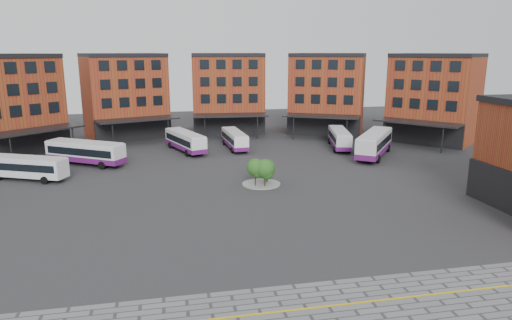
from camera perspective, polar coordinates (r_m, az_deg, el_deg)
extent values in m
plane|color=#28282B|center=(41.01, 1.43, -7.92)|extent=(160.00, 160.00, 0.00)
cube|color=gold|center=(29.54, 11.71, -17.17)|extent=(26.00, 0.15, 0.02)
cube|color=maroon|center=(78.03, -28.55, 5.99)|extent=(16.35, 16.13, 14.00)
cube|color=black|center=(74.39, -26.53, 2.01)|extent=(10.00, 9.07, 4.00)
cube|color=black|center=(77.63, -29.17, 11.32)|extent=(16.55, 16.35, 0.60)
cube|color=black|center=(73.30, -27.05, 7.51)|extent=(8.60, 7.77, 8.00)
cube|color=black|center=(71.99, -25.83, 3.36)|extent=(12.61, 11.97, 0.25)
cylinder|color=black|center=(68.78, -28.29, 0.98)|extent=(0.20, 0.20, 4.00)
cylinder|color=black|center=(72.96, -21.87, 2.26)|extent=(0.20, 0.20, 4.00)
cube|color=maroon|center=(84.32, -16.07, 7.53)|extent=(15.55, 13.69, 14.00)
cube|color=black|center=(80.31, -14.96, 3.72)|extent=(12.45, 4.71, 4.00)
cube|color=black|center=(83.95, -16.40, 12.49)|extent=(15.65, 13.97, 0.60)
cube|color=black|center=(79.27, -15.24, 8.84)|extent=(10.87, 3.87, 8.00)
cube|color=black|center=(77.77, -14.58, 4.93)|extent=(13.72, 8.39, 0.25)
cylinder|color=black|center=(75.25, -17.43, 2.93)|extent=(0.20, 0.20, 4.00)
cylinder|color=black|center=(77.73, -10.90, 3.63)|extent=(0.20, 0.20, 4.00)
cube|color=maroon|center=(87.28, -3.59, 8.21)|extent=(13.67, 10.88, 14.00)
cube|color=black|center=(83.10, -3.31, 4.47)|extent=(13.00, 1.41, 4.00)
cube|color=black|center=(86.92, -3.66, 13.01)|extent=(13.69, 11.18, 0.60)
cube|color=black|center=(82.09, -3.37, 9.42)|extent=(11.42, 0.95, 8.00)
cube|color=black|center=(80.49, -3.21, 5.62)|extent=(13.28, 5.30, 0.25)
cylinder|color=black|center=(78.81, -6.40, 3.92)|extent=(0.20, 0.20, 4.00)
cylinder|color=black|center=(79.47, 0.19, 4.08)|extent=(0.20, 0.20, 4.00)
cube|color=maroon|center=(86.79, 8.90, 8.05)|extent=(16.12, 14.81, 14.00)
cube|color=black|center=(82.63, 8.36, 4.30)|extent=(11.81, 6.35, 4.00)
cube|color=black|center=(86.43, 9.07, 12.87)|extent=(16.26, 15.08, 0.60)
cube|color=black|center=(81.62, 8.51, 9.28)|extent=(10.26, 5.33, 8.00)
cube|color=black|center=(80.04, 8.19, 5.46)|extent=(13.58, 9.82, 0.25)
cylinder|color=black|center=(79.29, 4.70, 4.02)|extent=(0.20, 0.20, 4.00)
cylinder|color=black|center=(78.11, 11.28, 3.66)|extent=(0.20, 0.20, 4.00)
cube|color=maroon|center=(82.87, 21.37, 7.04)|extent=(16.02, 16.39, 14.00)
cube|color=black|center=(78.94, 19.98, 3.21)|extent=(8.74, 10.28, 4.00)
cube|color=black|center=(82.49, 21.81, 12.08)|extent=(16.25, 16.58, 0.60)
cube|color=black|center=(77.89, 20.36, 8.40)|extent=(7.47, 8.86, 8.00)
cube|color=black|center=(76.43, 19.53, 4.45)|extent=(11.73, 12.79, 0.25)
cylinder|color=black|center=(76.68, 15.76, 3.23)|extent=(0.20, 0.20, 4.00)
cylinder|color=black|center=(73.70, 22.26, 2.33)|extent=(0.20, 0.20, 4.00)
cube|color=black|center=(48.94, 29.24, -3.64)|extent=(0.40, 12.00, 4.00)
cylinder|color=gray|center=(52.50, 0.66, -3.01)|extent=(4.40, 4.40, 0.12)
cylinder|color=#332114|center=(51.57, -0.06, -2.47)|extent=(0.14, 0.14, 1.59)
sphere|color=#24531B|center=(51.20, -0.07, -0.93)|extent=(2.00, 2.00, 2.00)
sphere|color=#24531B|center=(51.22, 0.19, -1.48)|extent=(1.40, 1.40, 1.40)
cylinder|color=#332114|center=(53.06, 1.38, -2.17)|extent=(0.14, 0.14, 1.30)
sphere|color=#24531B|center=(52.76, 1.38, -0.95)|extent=(1.91, 1.91, 1.91)
sphere|color=#24531B|center=(52.76, 1.63, -1.39)|extent=(1.34, 1.34, 1.34)
cylinder|color=#332114|center=(51.40, 1.12, -2.57)|extent=(0.14, 0.14, 1.51)
sphere|color=#24531B|center=(51.05, 1.12, -1.10)|extent=(2.18, 2.18, 2.18)
sphere|color=#24531B|center=(51.06, 1.38, -1.62)|extent=(1.52, 1.52, 1.52)
cube|color=white|center=(60.45, -26.80, -0.75)|extent=(10.06, 6.17, 2.23)
cube|color=black|center=(60.42, -26.81, -0.61)|extent=(9.35, 5.89, 0.86)
cube|color=silver|center=(60.21, -26.91, 0.32)|extent=(9.65, 5.92, 0.11)
cylinder|color=black|center=(63.60, -28.28, -1.35)|extent=(0.94, 0.62, 0.91)
cylinder|color=black|center=(57.90, -24.93, -2.32)|extent=(0.94, 0.62, 0.91)
cylinder|color=black|center=(59.63, -23.62, -1.76)|extent=(0.94, 0.62, 0.91)
cube|color=white|center=(65.32, -20.56, 1.00)|extent=(10.93, 8.18, 2.52)
cube|color=black|center=(65.29, -20.57, 1.15)|extent=(10.19, 7.75, 0.98)
cube|color=silver|center=(65.07, -20.65, 2.13)|extent=(10.49, 7.86, 0.12)
cube|color=black|center=(69.03, -24.05, 1.51)|extent=(1.26, 1.91, 1.13)
cube|color=#601667|center=(65.51, -20.49, 0.23)|extent=(10.98, 8.24, 0.72)
cylinder|color=black|center=(67.11, -23.51, -0.10)|extent=(1.03, 0.81, 1.03)
cylinder|color=black|center=(68.91, -22.04, 0.37)|extent=(1.03, 0.81, 1.03)
cylinder|color=black|center=(62.35, -18.72, -0.65)|extent=(1.03, 0.81, 1.03)
cylinder|color=black|center=(64.28, -17.28, -0.14)|extent=(1.03, 0.81, 1.03)
cube|color=white|center=(70.29, -8.83, 2.44)|extent=(5.84, 10.80, 2.36)
cube|color=black|center=(70.26, -8.83, 2.58)|extent=(5.61, 10.02, 0.92)
cube|color=silver|center=(70.07, -8.87, 3.43)|extent=(5.60, 10.37, 0.12)
cube|color=black|center=(75.02, -10.35, 3.24)|extent=(1.97, 0.80, 1.06)
cube|color=#601667|center=(70.45, -8.81, 1.77)|extent=(5.89, 10.85, 0.67)
cylinder|color=black|center=(73.21, -10.68, 1.83)|extent=(0.60, 1.01, 0.96)
cylinder|color=black|center=(74.06, -8.94, 2.03)|extent=(0.60, 1.01, 0.96)
cylinder|color=black|center=(67.01, -8.64, 0.84)|extent=(0.60, 1.01, 0.96)
cylinder|color=black|center=(67.94, -6.76, 1.07)|extent=(0.60, 1.01, 0.96)
cube|color=white|center=(71.68, -2.70, 2.69)|extent=(2.88, 9.86, 2.17)
cube|color=black|center=(71.65, -2.70, 2.81)|extent=(2.88, 9.09, 0.84)
cube|color=silver|center=(71.47, -2.71, 3.58)|extent=(2.76, 9.47, 0.11)
cube|color=black|center=(76.22, -3.49, 3.48)|extent=(1.88, 0.25, 0.97)
cube|color=#601667|center=(71.82, -2.69, 2.08)|extent=(2.92, 9.91, 0.62)
cylinder|color=black|center=(74.66, -4.04, 2.22)|extent=(0.33, 0.90, 0.88)
cylinder|color=black|center=(75.11, -2.38, 2.31)|extent=(0.33, 0.90, 0.88)
cylinder|color=black|center=(68.69, -3.01, 1.25)|extent=(0.33, 0.90, 0.88)
cylinder|color=black|center=(69.18, -1.22, 1.35)|extent=(0.33, 0.90, 0.88)
cube|color=silver|center=(73.13, 10.39, 2.77)|extent=(4.66, 10.54, 2.29)
cube|color=black|center=(73.10, 10.40, 2.89)|extent=(4.53, 9.75, 0.89)
cube|color=silver|center=(72.92, 10.43, 3.69)|extent=(4.47, 10.12, 0.11)
cube|color=black|center=(78.00, 9.88, 3.61)|extent=(1.96, 0.58, 1.03)
cube|color=#601667|center=(73.28, 10.37, 2.14)|extent=(4.71, 10.58, 0.65)
cylinder|color=black|center=(76.39, 9.14, 2.36)|extent=(0.49, 0.97, 0.93)
cylinder|color=black|center=(76.72, 10.88, 2.34)|extent=(0.49, 0.97, 0.93)
cylinder|color=black|center=(70.00, 9.78, 1.32)|extent=(0.49, 0.97, 0.93)
cylinder|color=black|center=(70.36, 11.67, 1.30)|extent=(0.49, 0.97, 0.93)
cube|color=silver|center=(68.32, 14.59, 2.10)|extent=(9.71, 11.66, 2.77)
cube|color=black|center=(68.28, 14.60, 2.27)|extent=(9.16, 10.90, 1.07)
cube|color=silver|center=(68.06, 14.66, 3.29)|extent=(9.32, 11.19, 0.14)
cube|color=black|center=(74.20, 15.52, 3.12)|extent=(2.00, 1.53, 1.24)
cube|color=#601667|center=(68.52, 14.54, 1.29)|extent=(9.76, 11.71, 0.79)
cylinder|color=black|center=(72.70, 14.04, 1.64)|extent=(0.95, 1.11, 1.13)
cylinder|color=black|center=(72.22, 16.23, 1.43)|extent=(0.95, 1.11, 1.13)
cylinder|color=black|center=(65.07, 12.62, 0.36)|extent=(0.95, 1.11, 1.13)
cylinder|color=black|center=(64.54, 15.06, 0.11)|extent=(0.95, 1.11, 1.13)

